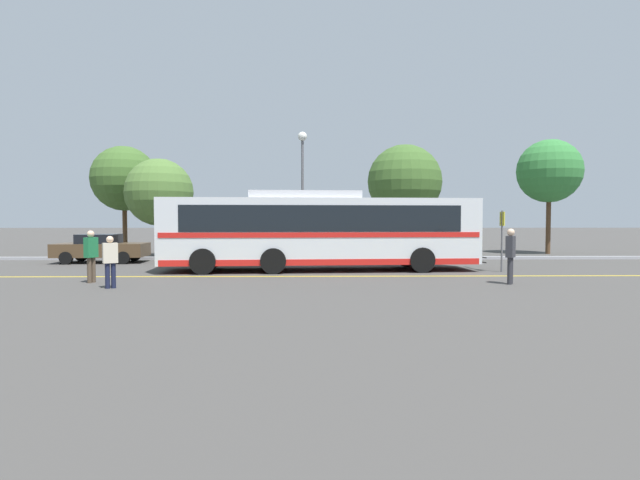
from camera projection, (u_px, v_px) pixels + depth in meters
The scene contains 16 objects.
ground_plane at pixel (330, 269), 21.09m from camera, with size 220.00×220.00×0.00m, color #423F3D.
lane_strip_0 at pixel (321, 276), 18.42m from camera, with size 0.20×32.74×0.01m, color gold.
curb_strip at pixel (318, 258), 26.24m from camera, with size 40.74×0.36×0.15m, color #99999E.
transit_bus at pixel (320, 230), 20.55m from camera, with size 13.18×3.37×3.25m.
parked_car_0 at pixel (101, 248), 24.27m from camera, with size 4.33×2.21×1.39m.
parked_car_1 at pixel (224, 248), 23.93m from camera, with size 4.78×2.18×1.46m.
parked_car_2 at pixel (359, 247), 24.26m from camera, with size 4.88×2.22×1.53m.
pedestrian_0 at pixel (110, 259), 15.16m from camera, with size 0.47×0.41×1.60m.
pedestrian_1 at pixel (510, 252), 16.12m from camera, with size 0.42×0.47×1.80m.
pedestrian_2 at pixel (91, 253), 16.50m from camera, with size 0.36×0.47×1.73m.
bus_stop_sign at pixel (502, 233), 19.91m from camera, with size 0.07×0.40×2.46m.
street_lamp at pixel (302, 169), 26.76m from camera, with size 0.49×0.49×6.80m.
tree_0 at pixel (159, 192), 27.70m from camera, with size 3.73×3.73×5.49m.
tree_1 at pixel (549, 171), 30.35m from camera, with size 3.83×3.83×6.98m.
tree_2 at pixel (124, 179), 30.74m from camera, with size 3.98×3.98×6.63m.
tree_3 at pixel (404, 182), 30.89m from camera, with size 4.59×4.59×6.74m.
Camera 1 is at (-0.79, -21.01, 2.09)m, focal length 28.00 mm.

